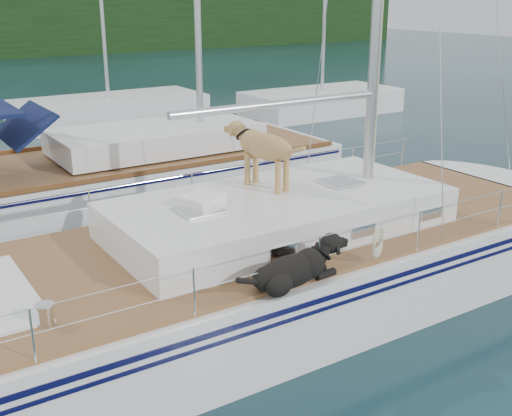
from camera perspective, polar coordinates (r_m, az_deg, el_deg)
ground at (r=10.11m, az=-1.79°, el=-9.43°), size 120.00×120.00×0.00m
main_sailboat at (r=9.85m, az=-1.34°, el=-5.80°), size 12.00×3.90×14.01m
neighbor_sailboat at (r=15.35m, az=-12.41°, el=2.60°), size 11.00×3.50×13.30m
bg_boat_center at (r=25.53m, az=-12.93°, el=8.47°), size 7.20×3.00×11.65m
bg_boat_east at (r=26.84m, az=5.84°, el=9.34°), size 6.40×3.00×11.65m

